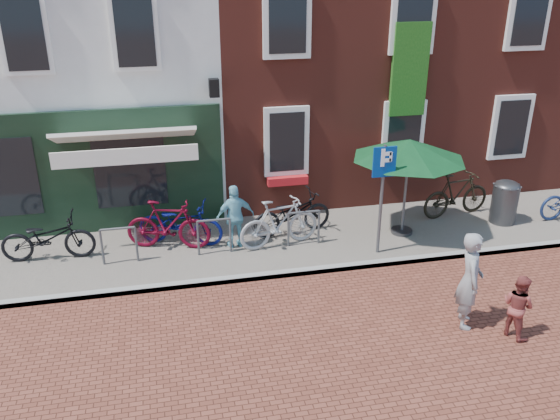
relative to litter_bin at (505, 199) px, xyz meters
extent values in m
plane|color=brown|center=(-5.57, -1.36, -0.69)|extent=(80.00, 80.00, 0.00)
cube|color=slate|center=(-4.57, 0.14, -0.64)|extent=(24.00, 3.00, 0.10)
cube|color=silver|center=(-10.57, 5.64, 3.81)|extent=(8.00, 8.00, 9.00)
cylinder|color=#3C3C3F|center=(0.00, 0.00, -0.12)|extent=(0.62, 0.62, 0.93)
ellipsoid|color=#3C3C3F|center=(0.00, 0.00, 0.41)|extent=(0.62, 0.62, 0.28)
cylinder|color=#4C4C4F|center=(-3.57, -0.86, 0.64)|extent=(0.07, 0.07, 2.46)
cube|color=navy|center=(-3.57, -0.88, 1.51)|extent=(0.50, 0.04, 0.65)
cylinder|color=#4C4C4F|center=(-2.65, -0.06, -0.55)|extent=(0.50, 0.50, 0.08)
cylinder|color=#4C4C4F|center=(-2.65, -0.06, 0.49)|extent=(0.06, 0.06, 2.16)
cone|color=#0E431E|center=(-2.65, -0.06, 1.57)|extent=(2.57, 2.57, 0.45)
imported|color=gray|center=(-2.98, -3.62, 0.21)|extent=(0.63, 0.76, 1.80)
imported|color=brown|center=(-2.30, -4.11, -0.10)|extent=(0.62, 0.69, 1.17)
imported|color=#75BED0|center=(-6.57, 0.07, 0.14)|extent=(0.89, 0.46, 1.46)
imported|color=black|center=(-10.55, 0.34, -0.08)|extent=(1.96, 0.76, 1.02)
imported|color=#510516|center=(-8.03, 0.32, -0.02)|extent=(1.95, 1.03, 1.13)
imported|color=#080F51|center=(-7.76, 0.48, -0.08)|extent=(2.05, 1.30, 1.02)
imported|color=#9E9EA0|center=(-5.61, -0.08, -0.02)|extent=(1.95, 0.89, 1.13)
imported|color=black|center=(-5.19, 0.47, -0.08)|extent=(2.03, 1.04, 1.02)
imported|color=black|center=(-0.96, 0.60, -0.02)|extent=(1.94, 0.82, 1.13)
camera|label=1|loc=(-8.07, -11.44, 5.36)|focal=37.05mm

